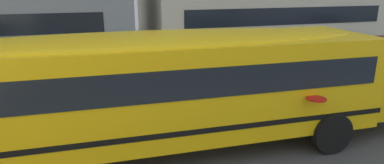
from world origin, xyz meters
The scene contains 5 objects.
ground_plane centered at (0.00, 0.00, 0.00)m, with size 400.00×400.00×0.00m, color #424244.
sidewalk_far centered at (0.00, 8.40, 0.01)m, with size 120.00×3.00×0.01m, color gray.
lane_centreline centered at (0.00, 0.00, 0.00)m, with size 110.00×0.16×0.01m, color silver.
school_bus centered at (-0.15, -1.86, 1.74)m, with size 13.18×3.26×2.94m.
parked_car_black_by_hydrant centered at (7.01, 5.60, 0.84)m, with size 3.93×1.93×1.64m.
Camera 1 is at (-1.56, -9.40, 4.04)m, focal length 31.36 mm.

